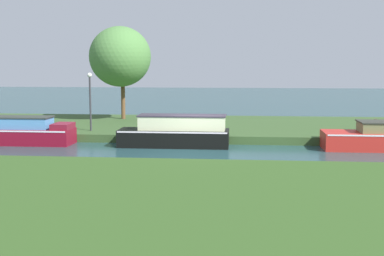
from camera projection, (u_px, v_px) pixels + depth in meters
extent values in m
plane|color=#224347|center=(196.00, 151.00, 23.09)|extent=(120.00, 120.00, 0.00)
cube|color=#344F27|center=(206.00, 127.00, 29.98)|extent=(72.00, 10.00, 0.40)
cube|color=#2E4E1E|center=(168.00, 199.00, 14.18)|extent=(72.00, 10.00, 0.40)
cube|color=black|center=(174.00, 138.00, 24.33)|extent=(5.27, 1.57, 0.82)
cube|color=silver|center=(174.00, 130.00, 24.29)|extent=(5.16, 1.60, 0.07)
cube|color=beige|center=(182.00, 123.00, 24.20)|extent=(4.08, 1.19, 0.65)
cube|color=#342D3A|center=(182.00, 115.00, 24.16)|extent=(4.18, 1.26, 0.06)
cube|color=maroon|center=(28.00, 136.00, 25.02)|extent=(4.39, 1.56, 0.77)
cube|color=silver|center=(28.00, 129.00, 24.98)|extent=(4.30, 1.59, 0.07)
cube|color=#4F8DC6|center=(23.00, 123.00, 24.96)|extent=(2.74, 1.18, 0.54)
cube|color=#2E3530|center=(23.00, 117.00, 24.92)|extent=(2.84, 1.25, 0.06)
cube|color=maroon|center=(63.00, 126.00, 24.79)|extent=(0.87, 1.31, 0.28)
cylinder|color=brown|center=(123.00, 96.00, 32.60)|extent=(0.26, 0.26, 2.94)
ellipsoid|color=#4D7E3E|center=(120.00, 57.00, 31.72)|extent=(3.81, 4.40, 3.76)
cylinder|color=#333338|center=(90.00, 104.00, 26.85)|extent=(0.10, 0.10, 2.83)
sphere|color=white|center=(90.00, 75.00, 26.66)|extent=(0.24, 0.24, 0.24)
cylinder|color=#4E3D30|center=(203.00, 130.00, 25.40)|extent=(0.18, 0.18, 0.54)
cylinder|color=#4B412C|center=(375.00, 128.00, 24.59)|extent=(0.15, 0.15, 0.89)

